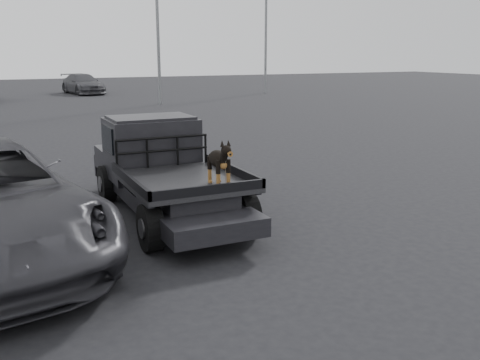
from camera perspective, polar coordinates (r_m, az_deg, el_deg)
name	(u,v)px	position (r m, az deg, el deg)	size (l,w,h in m)	color
ground	(236,254)	(8.37, -0.39, -7.87)	(120.00, 120.00, 0.00)	black
flatbed_ute	(167,192)	(10.26, -7.78, -1.25)	(2.00, 5.40, 0.92)	black
ute_cab	(151,138)	(10.97, -9.46, 4.45)	(1.72, 1.30, 0.88)	black
headache_rack	(163,152)	(10.29, -8.25, 2.97)	(1.80, 0.08, 0.55)	black
dog	(219,163)	(8.74, -2.28, 1.86)	(0.32, 0.60, 0.74)	black
distant_car_b	(83,84)	(42.11, -16.41, 9.81)	(2.06, 5.06, 1.47)	#434247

